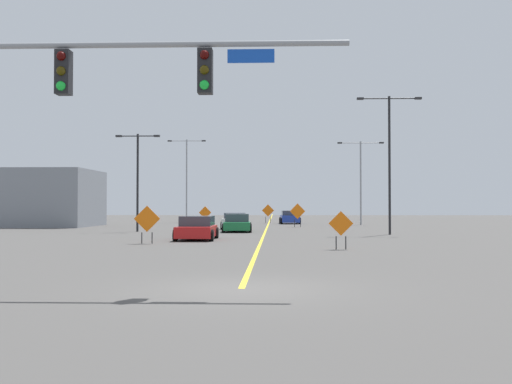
# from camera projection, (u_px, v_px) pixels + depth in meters

# --- Properties ---
(ground) EXTENTS (199.60, 199.60, 0.00)m
(ground) POSITION_uv_depth(u_px,v_px,m) (241.00, 289.00, 13.60)
(ground) COLOR #4C4947
(road_centre_stripe) EXTENTS (0.16, 110.89, 0.01)m
(road_centre_stripe) POSITION_uv_depth(u_px,v_px,m) (269.00, 222.00, 68.99)
(road_centre_stripe) COLOR yellow
(road_centre_stripe) RESTS_ON ground
(traffic_signal_assembly) EXTENTS (10.18, 0.44, 6.39)m
(traffic_signal_assembly) POSITION_uv_depth(u_px,v_px,m) (64.00, 92.00, 13.83)
(traffic_signal_assembly) COLOR gray
(traffic_signal_assembly) RESTS_ON ground
(street_lamp_mid_left) EXTENTS (4.51, 0.24, 8.19)m
(street_lamp_mid_left) POSITION_uv_depth(u_px,v_px,m) (361.00, 175.00, 57.46)
(street_lamp_mid_left) COLOR gray
(street_lamp_mid_left) RESTS_ON ground
(street_lamp_mid_right) EXTENTS (3.25, 0.24, 7.16)m
(street_lamp_mid_right) POSITION_uv_depth(u_px,v_px,m) (138.00, 173.00, 42.98)
(street_lamp_mid_right) COLOR black
(street_lamp_mid_right) RESTS_ON ground
(street_lamp_far_right) EXTENTS (4.28, 0.24, 9.30)m
(street_lamp_far_right) POSITION_uv_depth(u_px,v_px,m) (187.00, 173.00, 65.82)
(street_lamp_far_right) COLOR gray
(street_lamp_far_right) RESTS_ON ground
(street_lamp_near_left) EXTENTS (4.23, 0.24, 9.12)m
(street_lamp_near_left) POSITION_uv_depth(u_px,v_px,m) (389.00, 153.00, 38.61)
(street_lamp_near_left) COLOR black
(street_lamp_near_left) RESTS_ON ground
(construction_sign_median_near) EXTENTS (1.31, 0.23, 2.02)m
(construction_sign_median_near) POSITION_uv_depth(u_px,v_px,m) (268.00, 211.00, 63.44)
(construction_sign_median_near) COLOR orange
(construction_sign_median_near) RESTS_ON ground
(construction_sign_median_far) EXTENTS (1.08, 0.18, 1.84)m
(construction_sign_median_far) POSITION_uv_depth(u_px,v_px,m) (205.00, 214.00, 49.78)
(construction_sign_median_far) COLOR orange
(construction_sign_median_far) RESTS_ON ground
(construction_sign_right_shoulder) EXTENTS (1.08, 0.09, 1.68)m
(construction_sign_right_shoulder) POSITION_uv_depth(u_px,v_px,m) (341.00, 226.00, 25.65)
(construction_sign_right_shoulder) COLOR orange
(construction_sign_right_shoulder) RESTS_ON ground
(construction_sign_right_lane) EXTENTS (1.32, 0.11, 1.91)m
(construction_sign_right_lane) POSITION_uv_depth(u_px,v_px,m) (147.00, 220.00, 29.53)
(construction_sign_right_lane) COLOR orange
(construction_sign_right_lane) RESTS_ON ground
(construction_sign_left_lane) EXTENTS (1.37, 0.28, 2.08)m
(construction_sign_left_lane) POSITION_uv_depth(u_px,v_px,m) (298.00, 212.00, 51.79)
(construction_sign_left_lane) COLOR orange
(construction_sign_left_lane) RESTS_ON ground
(car_blue_approaching) EXTENTS (2.21, 4.06, 1.37)m
(car_blue_approaching) POSITION_uv_depth(u_px,v_px,m) (290.00, 218.00, 60.96)
(car_blue_approaching) COLOR #1E389E
(car_blue_approaching) RESTS_ON ground
(car_white_far) EXTENTS (2.07, 4.18, 1.30)m
(car_white_far) POSITION_uv_depth(u_px,v_px,m) (235.00, 221.00, 47.85)
(car_white_far) COLOR white
(car_white_far) RESTS_ON ground
(car_red_near) EXTENTS (2.18, 4.11, 1.32)m
(car_red_near) POSITION_uv_depth(u_px,v_px,m) (197.00, 228.00, 32.87)
(car_red_near) COLOR red
(car_red_near) RESTS_ON ground
(car_green_passing) EXTENTS (2.29, 4.48, 1.30)m
(car_green_passing) POSITION_uv_depth(u_px,v_px,m) (237.00, 223.00, 42.81)
(car_green_passing) COLOR #196B38
(car_green_passing) RESTS_ON ground
(roadside_building_west) EXTENTS (7.50, 8.46, 5.14)m
(roadside_building_west) POSITION_uv_depth(u_px,v_px,m) (53.00, 198.00, 53.68)
(roadside_building_west) COLOR gray
(roadside_building_west) RESTS_ON ground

